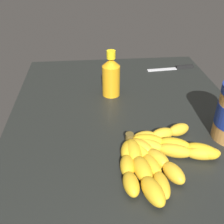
# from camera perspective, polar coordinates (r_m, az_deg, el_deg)

# --- Properties ---
(ground_plane) EXTENTS (0.91, 0.67, 0.03)m
(ground_plane) POSITION_cam_1_polar(r_m,az_deg,el_deg) (0.76, 3.32, -2.55)
(ground_plane) COLOR black
(banana_bunch) EXTENTS (0.26, 0.24, 0.04)m
(banana_bunch) POSITION_cam_1_polar(r_m,az_deg,el_deg) (0.61, 9.59, -9.09)
(banana_bunch) COLOR gold
(banana_bunch) RESTS_ON ground_plane
(honey_bottle) EXTENTS (0.06, 0.06, 0.15)m
(honey_bottle) POSITION_cam_1_polar(r_m,az_deg,el_deg) (0.84, -0.20, 7.70)
(honey_bottle) COLOR orange
(honey_bottle) RESTS_ON ground_plane
(butter_knife) EXTENTS (0.03, 0.19, 0.01)m
(butter_knife) POSITION_cam_1_polar(r_m,az_deg,el_deg) (1.08, 13.32, 9.23)
(butter_knife) COLOR silver
(butter_knife) RESTS_ON ground_plane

